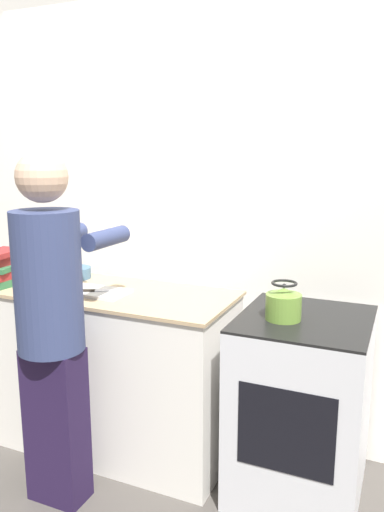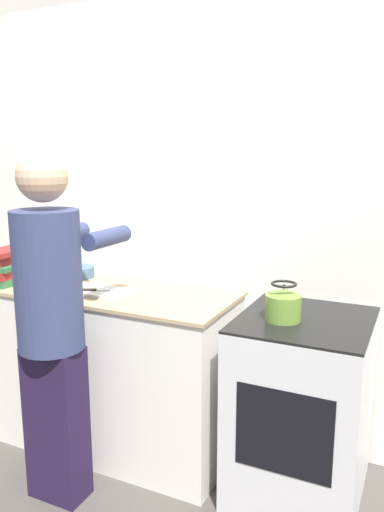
{
  "view_description": "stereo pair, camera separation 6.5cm",
  "coord_description": "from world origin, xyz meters",
  "views": [
    {
      "loc": [
        1.17,
        -1.91,
        1.63
      ],
      "look_at": [
        0.25,
        0.2,
        1.16
      ],
      "focal_mm": 35.0,
      "sensor_mm": 36.0,
      "label": 1
    },
    {
      "loc": [
        1.23,
        -1.88,
        1.63
      ],
      "look_at": [
        0.25,
        0.2,
        1.16
      ],
      "focal_mm": 35.0,
      "sensor_mm": 36.0,
      "label": 2
    }
  ],
  "objects": [
    {
      "name": "oven",
      "position": [
        0.77,
        0.33,
        0.44
      ],
      "size": [
        0.6,
        0.66,
        0.88
      ],
      "color": "silver",
      "rests_on": "ground_plane"
    },
    {
      "name": "canister_jar",
      "position": [
        -0.9,
        0.41,
        0.98
      ],
      "size": [
        0.14,
        0.14,
        0.15
      ],
      "color": "#4C4C51",
      "rests_on": "counter"
    },
    {
      "name": "cutting_board",
      "position": [
        -0.32,
        0.21,
        0.92
      ],
      "size": [
        0.36,
        0.2,
        0.02
      ],
      "color": "silver",
      "rests_on": "counter"
    },
    {
      "name": "wall_back",
      "position": [
        0.0,
        0.72,
        1.3
      ],
      "size": [
        8.0,
        0.05,
        2.6
      ],
      "color": "white",
      "rests_on": "ground_plane"
    },
    {
      "name": "ground_plane",
      "position": [
        0.0,
        0.0,
        0.0
      ],
      "size": [
        12.0,
        12.0,
        0.0
      ],
      "primitive_type": "plane",
      "color": "#4C4742"
    },
    {
      "name": "person",
      "position": [
        -0.27,
        -0.2,
        0.91
      ],
      "size": [
        0.34,
        0.58,
        1.64
      ],
      "color": "#231738",
      "rests_on": "ground_plane"
    },
    {
      "name": "counter",
      "position": [
        -0.34,
        0.28,
        0.45
      ],
      "size": [
        1.48,
        0.59,
        0.91
      ],
      "color": "silver",
      "rests_on": "ground_plane"
    },
    {
      "name": "book_stack",
      "position": [
        -0.91,
        0.16,
        1.0
      ],
      "size": [
        0.25,
        0.27,
        0.19
      ],
      "color": "#2D663D",
      "rests_on": "counter"
    },
    {
      "name": "knife",
      "position": [
        -0.28,
        0.2,
        0.93
      ],
      "size": [
        0.25,
        0.14,
        0.01
      ],
      "rotation": [
        0.0,
        0.0,
        0.46
      ],
      "color": "silver",
      "rests_on": "cutting_board"
    },
    {
      "name": "kettle",
      "position": [
        0.68,
        0.26,
        0.96
      ],
      "size": [
        0.16,
        0.16,
        0.18
      ],
      "color": "olive",
      "rests_on": "oven"
    },
    {
      "name": "bowl_prep",
      "position": [
        -0.61,
        0.44,
        0.94
      ],
      "size": [
        0.18,
        0.18,
        0.06
      ],
      "color": "#426684",
      "rests_on": "counter"
    }
  ]
}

